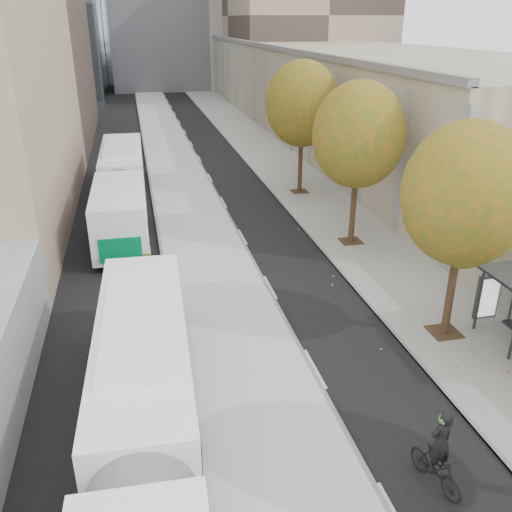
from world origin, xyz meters
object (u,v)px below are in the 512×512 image
object	(u,v)px
bus_near	(143,463)
distant_car	(124,148)
bus_far	(122,185)
cyclist	(438,458)

from	to	relation	value
bus_near	distant_car	size ratio (longest dim) A/B	4.74
distant_car	bus_near	bearing A→B (deg)	-74.10
bus_near	bus_far	world-z (taller)	bus_far
bus_far	bus_near	bearing A→B (deg)	-88.11
bus_far	cyclist	size ratio (longest dim) A/B	7.96
cyclist	distant_car	size ratio (longest dim) A/B	0.62
cyclist	bus_near	bearing A→B (deg)	160.84
cyclist	bus_far	bearing A→B (deg)	94.06
bus_near	cyclist	bearing A→B (deg)	-3.31
bus_near	cyclist	size ratio (longest dim) A/B	7.68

